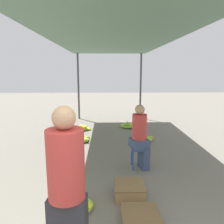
{
  "coord_description": "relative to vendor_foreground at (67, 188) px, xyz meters",
  "views": [
    {
      "loc": [
        -0.16,
        -1.14,
        2.01
      ],
      "look_at": [
        0.0,
        4.49,
        0.97
      ],
      "focal_mm": 35.0,
      "sensor_mm": 36.0,
      "label": 1
    }
  ],
  "objects": [
    {
      "name": "banana_pile_right_2",
      "position": [
        1.19,
        5.74,
        -0.81
      ],
      "size": [
        0.62,
        0.53,
        0.21
      ],
      "color": "yellow",
      "rests_on": "ground"
    },
    {
      "name": "vendor_seated",
      "position": [
        1.09,
        2.36,
        -0.17
      ],
      "size": [
        0.43,
        0.43,
        1.36
      ],
      "color": "#384766",
      "rests_on": "ground"
    },
    {
      "name": "crate_near",
      "position": [
        0.76,
        1.26,
        -0.77
      ],
      "size": [
        0.48,
        0.48,
        0.23
      ],
      "color": "#9E7A4C",
      "rests_on": "ground"
    },
    {
      "name": "banana_pile_left_1",
      "position": [
        -0.31,
        4.13,
        -0.81
      ],
      "size": [
        0.5,
        0.6,
        0.19
      ],
      "color": "#7BB636",
      "rests_on": "ground"
    },
    {
      "name": "stool",
      "position": [
        1.07,
        2.36,
        -0.52
      ],
      "size": [
        0.34,
        0.34,
        0.46
      ],
      "color": "#384C84",
      "rests_on": "ground"
    },
    {
      "name": "canopy_tarp",
      "position": [
        0.54,
        3.4,
        1.9
      ],
      "size": [
        3.05,
        8.26,
        0.04
      ],
      "primitive_type": "cube",
      "color": "#567A60",
      "rests_on": "canopy_post_front_left"
    },
    {
      "name": "banana_pile_right_1",
      "position": [
        1.63,
        6.44,
        -0.79
      ],
      "size": [
        0.37,
        0.42,
        0.24
      ],
      "color": "yellow",
      "rests_on": "ground"
    },
    {
      "name": "banana_pile_left_3",
      "position": [
        -0.4,
        5.39,
        -0.8
      ],
      "size": [
        0.48,
        0.47,
        0.2
      ],
      "color": "#AAC82E",
      "rests_on": "ground"
    },
    {
      "name": "vendor_foreground",
      "position": [
        0.0,
        0.0,
        0.0
      ],
      "size": [
        0.4,
        0.4,
        1.71
      ],
      "color": "#2D2D33",
      "rests_on": "ground"
    },
    {
      "name": "banana_pile_left_2",
      "position": [
        -0.11,
        0.94,
        -0.81
      ],
      "size": [
        0.62,
        0.55,
        0.23
      ],
      "color": "yellow",
      "rests_on": "ground"
    },
    {
      "name": "canopy_post_back_right",
      "position": [
        1.87,
        7.33,
        0.5
      ],
      "size": [
        0.08,
        0.08,
        2.76
      ],
      "primitive_type": "cylinder",
      "color": "#4C4C51",
      "rests_on": "ground"
    },
    {
      "name": "banana_pile_left_0",
      "position": [
        -0.32,
        2.23,
        -0.8
      ],
      "size": [
        0.49,
        0.43,
        0.23
      ],
      "color": "#BED02A",
      "rests_on": "ground"
    },
    {
      "name": "canopy_post_back_left",
      "position": [
        -0.78,
        7.33,
        0.5
      ],
      "size": [
        0.08,
        0.08,
        2.76
      ],
      "primitive_type": "cylinder",
      "color": "#4C4C51",
      "rests_on": "ground"
    },
    {
      "name": "banana_pile_right_0",
      "position": [
        1.47,
        4.17,
        -0.8
      ],
      "size": [
        0.63,
        0.51,
        0.3
      ],
      "color": "#C2D229",
      "rests_on": "ground"
    },
    {
      "name": "crate_mid",
      "position": [
        0.84,
        0.59,
        -0.79
      ],
      "size": [
        0.5,
        0.5,
        0.18
      ],
      "color": "olive",
      "rests_on": "ground"
    }
  ]
}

